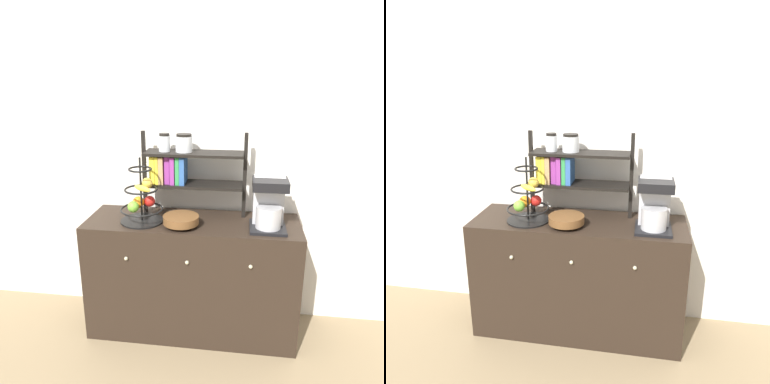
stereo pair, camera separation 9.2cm
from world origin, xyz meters
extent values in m
plane|color=#847051|center=(0.00, 0.00, 0.00)|extent=(12.00, 12.00, 0.00)
cube|color=silver|center=(0.00, 0.50, 1.30)|extent=(7.00, 0.05, 2.60)
cube|color=black|center=(0.00, 0.23, 0.40)|extent=(1.38, 0.46, 0.80)
sphere|color=#B2AD8C|center=(-0.38, -0.01, 0.63)|extent=(0.02, 0.02, 0.02)
sphere|color=#B2AD8C|center=(0.00, -0.01, 0.63)|extent=(0.02, 0.02, 0.02)
sphere|color=#B2AD8C|center=(0.38, -0.01, 0.63)|extent=(0.02, 0.02, 0.02)
cube|color=black|center=(0.48, 0.16, 0.81)|extent=(0.22, 0.23, 0.02)
cube|color=#B7B7BC|center=(0.48, 0.23, 0.97)|extent=(0.19, 0.09, 0.30)
cylinder|color=#B7B7BC|center=(0.48, 0.14, 0.89)|extent=(0.15, 0.15, 0.13)
cube|color=black|center=(0.48, 0.15, 1.09)|extent=(0.21, 0.19, 0.06)
cylinder|color=black|center=(-0.32, 0.18, 0.81)|extent=(0.28, 0.28, 0.01)
cylinder|color=black|center=(-0.32, 0.18, 1.02)|extent=(0.01, 0.01, 0.41)
torus|color=black|center=(-0.32, 0.18, 0.89)|extent=(0.27, 0.27, 0.01)
torus|color=black|center=(-0.32, 0.18, 1.02)|extent=(0.21, 0.21, 0.01)
torus|color=black|center=(-0.32, 0.18, 1.15)|extent=(0.15, 0.15, 0.01)
sphere|color=red|center=(-0.28, 0.23, 0.92)|extent=(0.07, 0.07, 0.07)
sphere|color=#6BAD33|center=(-0.36, 0.11, 0.92)|extent=(0.07, 0.07, 0.07)
sphere|color=orange|center=(-0.35, 0.20, 0.93)|extent=(0.08, 0.08, 0.08)
ellipsoid|color=yellow|center=(-0.30, 0.13, 1.04)|extent=(0.14, 0.12, 0.04)
sphere|color=gold|center=(-0.28, 0.20, 1.06)|extent=(0.07, 0.07, 0.07)
cylinder|color=brown|center=(-0.06, 0.13, 0.82)|extent=(0.12, 0.12, 0.02)
cylinder|color=brown|center=(-0.06, 0.13, 0.85)|extent=(0.22, 0.22, 0.05)
cube|color=black|center=(-0.34, 0.35, 1.08)|extent=(0.02, 0.02, 0.56)
cube|color=black|center=(0.33, 0.35, 1.08)|extent=(0.02, 0.02, 0.56)
cube|color=black|center=(-0.01, 0.35, 1.02)|extent=(0.64, 0.20, 0.02)
cube|color=black|center=(-0.01, 0.35, 1.22)|extent=(0.64, 0.20, 0.02)
cube|color=yellow|center=(-0.27, 0.35, 1.12)|extent=(0.03, 0.15, 0.18)
cube|color=yellow|center=(-0.24, 0.35, 1.12)|extent=(0.02, 0.15, 0.18)
cube|color=tan|center=(-0.21, 0.35, 1.12)|extent=(0.03, 0.16, 0.18)
cube|color=#8C338C|center=(-0.18, 0.35, 1.12)|extent=(0.03, 0.12, 0.18)
cube|color=#8C338C|center=(-0.14, 0.35, 1.12)|extent=(0.03, 0.16, 0.18)
cube|color=#2D8C47|center=(-0.11, 0.35, 1.12)|extent=(0.03, 0.15, 0.18)
cube|color=#2D599E|center=(-0.08, 0.35, 1.12)|extent=(0.03, 0.16, 0.18)
cylinder|color=silver|center=(-0.20, 0.35, 1.28)|extent=(0.07, 0.07, 0.10)
cylinder|color=black|center=(-0.20, 0.35, 1.34)|extent=(0.07, 0.07, 0.02)
cylinder|color=silver|center=(-0.07, 0.35, 1.28)|extent=(0.11, 0.11, 0.10)
cylinder|color=black|center=(-0.07, 0.35, 1.34)|extent=(0.10, 0.10, 0.02)
camera|label=1|loc=(0.31, -2.01, 1.70)|focal=35.00mm
camera|label=2|loc=(0.40, -1.99, 1.70)|focal=35.00mm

